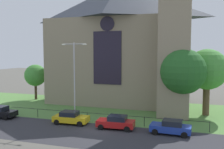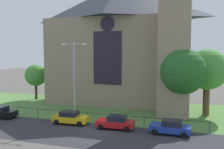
{
  "view_description": "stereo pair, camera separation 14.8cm",
  "coord_description": "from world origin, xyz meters",
  "px_view_note": "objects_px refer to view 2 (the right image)",
  "views": [
    {
      "loc": [
        9.74,
        -26.32,
        8.64
      ],
      "look_at": [
        -0.98,
        8.0,
        5.44
      ],
      "focal_mm": 41.08,
      "sensor_mm": 36.0,
      "label": 1
    },
    {
      "loc": [
        9.88,
        -26.27,
        8.64
      ],
      "look_at": [
        -0.98,
        8.0,
        5.44
      ],
      "focal_mm": 41.08,
      "sensor_mm": 36.0,
      "label": 2
    }
  ],
  "objects_px": {
    "tree_right_far": "(207,70)",
    "tree_left_far": "(36,75)",
    "tree_right_near": "(183,72)",
    "parked_car_yellow": "(71,118)",
    "parked_car_black": "(0,112)",
    "streetlamp_near": "(74,73)",
    "church_building": "(122,42)",
    "parked_car_blue": "(171,127)",
    "parked_car_red": "(116,122)"
  },
  "relations": [
    {
      "from": "streetlamp_near",
      "to": "church_building",
      "type": "bearing_deg",
      "value": 79.64
    },
    {
      "from": "parked_car_black",
      "to": "parked_car_yellow",
      "type": "relative_size",
      "value": 0.99
    },
    {
      "from": "tree_right_far",
      "to": "tree_right_near",
      "type": "bearing_deg",
      "value": -134.25
    },
    {
      "from": "tree_right_far",
      "to": "tree_right_near",
      "type": "height_order",
      "value": "tree_right_near"
    },
    {
      "from": "tree_right_near",
      "to": "streetlamp_near",
      "type": "xyz_separation_m",
      "value": [
        -12.79,
        -4.93,
        -0.02
      ]
    },
    {
      "from": "parked_car_yellow",
      "to": "tree_right_far",
      "type": "bearing_deg",
      "value": 28.4
    },
    {
      "from": "tree_right_far",
      "to": "parked_car_yellow",
      "type": "relative_size",
      "value": 2.11
    },
    {
      "from": "tree_right_near",
      "to": "parked_car_black",
      "type": "bearing_deg",
      "value": -164.24
    },
    {
      "from": "parked_car_red",
      "to": "parked_car_blue",
      "type": "relative_size",
      "value": 1.0
    },
    {
      "from": "tree_right_near",
      "to": "tree_right_far",
      "type": "bearing_deg",
      "value": 45.75
    },
    {
      "from": "tree_right_far",
      "to": "parked_car_yellow",
      "type": "distance_m",
      "value": 19.15
    },
    {
      "from": "tree_right_far",
      "to": "tree_left_far",
      "type": "bearing_deg",
      "value": 173.94
    },
    {
      "from": "tree_right_near",
      "to": "parked_car_red",
      "type": "relative_size",
      "value": 2.13
    },
    {
      "from": "tree_right_far",
      "to": "parked_car_red",
      "type": "bearing_deg",
      "value": -135.59
    },
    {
      "from": "parked_car_blue",
      "to": "streetlamp_near",
      "type": "bearing_deg",
      "value": -5.92
    },
    {
      "from": "parked_car_black",
      "to": "parked_car_yellow",
      "type": "height_order",
      "value": "same"
    },
    {
      "from": "tree_right_near",
      "to": "parked_car_yellow",
      "type": "bearing_deg",
      "value": -153.49
    },
    {
      "from": "tree_right_far",
      "to": "parked_car_black",
      "type": "xyz_separation_m",
      "value": [
        -25.92,
        -9.59,
        -5.45
      ]
    },
    {
      "from": "church_building",
      "to": "parked_car_yellow",
      "type": "xyz_separation_m",
      "value": [
        -2.32,
        -14.73,
        -9.53
      ]
    },
    {
      "from": "parked_car_yellow",
      "to": "parked_car_black",
      "type": "bearing_deg",
      "value": 178.14
    },
    {
      "from": "tree_right_far",
      "to": "tree_left_far",
      "type": "height_order",
      "value": "tree_right_far"
    },
    {
      "from": "parked_car_red",
      "to": "parked_car_blue",
      "type": "bearing_deg",
      "value": 176.7
    },
    {
      "from": "tree_left_far",
      "to": "parked_car_black",
      "type": "relative_size",
      "value": 1.49
    },
    {
      "from": "streetlamp_near",
      "to": "parked_car_red",
      "type": "distance_m",
      "value": 8.12
    },
    {
      "from": "streetlamp_near",
      "to": "parked_car_blue",
      "type": "relative_size",
      "value": 2.29
    },
    {
      "from": "parked_car_black",
      "to": "tree_left_far",
      "type": "bearing_deg",
      "value": 101.88
    },
    {
      "from": "tree_right_far",
      "to": "tree_left_far",
      "type": "distance_m",
      "value": 29.19
    },
    {
      "from": "tree_right_near",
      "to": "streetlamp_near",
      "type": "relative_size",
      "value": 0.93
    },
    {
      "from": "tree_right_far",
      "to": "parked_car_red",
      "type": "distance_m",
      "value": 14.96
    },
    {
      "from": "church_building",
      "to": "parked_car_blue",
      "type": "relative_size",
      "value": 6.08
    },
    {
      "from": "streetlamp_near",
      "to": "parked_car_blue",
      "type": "xyz_separation_m",
      "value": [
        11.94,
        -1.77,
        -5.33
      ]
    },
    {
      "from": "tree_left_far",
      "to": "church_building",
      "type": "bearing_deg",
      "value": 8.04
    },
    {
      "from": "parked_car_black",
      "to": "parked_car_yellow",
      "type": "distance_m",
      "value": 10.19
    },
    {
      "from": "streetlamp_near",
      "to": "tree_left_far",
      "type": "bearing_deg",
      "value": 139.66
    },
    {
      "from": "church_building",
      "to": "streetlamp_near",
      "type": "distance_m",
      "value": 14.2
    },
    {
      "from": "tree_left_far",
      "to": "streetlamp_near",
      "type": "xyz_separation_m",
      "value": [
        13.13,
        -11.15,
        1.71
      ]
    },
    {
      "from": "streetlamp_near",
      "to": "parked_car_yellow",
      "type": "relative_size",
      "value": 2.29
    },
    {
      "from": "church_building",
      "to": "tree_right_far",
      "type": "xyz_separation_m",
      "value": [
        13.41,
        -5.27,
        -4.08
      ]
    },
    {
      "from": "tree_right_far",
      "to": "parked_car_blue",
      "type": "xyz_separation_m",
      "value": [
        -3.91,
        -9.84,
        -5.45
      ]
    },
    {
      "from": "tree_right_near",
      "to": "streetlamp_near",
      "type": "height_order",
      "value": "streetlamp_near"
    },
    {
      "from": "church_building",
      "to": "parked_car_red",
      "type": "height_order",
      "value": "church_building"
    },
    {
      "from": "tree_left_far",
      "to": "tree_right_far",
      "type": "bearing_deg",
      "value": -6.06
    },
    {
      "from": "tree_right_near",
      "to": "parked_car_yellow",
      "type": "distance_m",
      "value": 15.13
    },
    {
      "from": "tree_right_far",
      "to": "parked_car_red",
      "type": "relative_size",
      "value": 2.11
    },
    {
      "from": "tree_right_far",
      "to": "parked_car_blue",
      "type": "height_order",
      "value": "tree_right_far"
    },
    {
      "from": "streetlamp_near",
      "to": "parked_car_yellow",
      "type": "height_order",
      "value": "streetlamp_near"
    },
    {
      "from": "tree_right_near",
      "to": "church_building",
      "type": "bearing_deg",
      "value": 140.88
    },
    {
      "from": "church_building",
      "to": "parked_car_black",
      "type": "bearing_deg",
      "value": -130.08
    },
    {
      "from": "church_building",
      "to": "tree_right_far",
      "type": "height_order",
      "value": "church_building"
    },
    {
      "from": "parked_car_blue",
      "to": "parked_car_red",
      "type": "bearing_deg",
      "value": 1.69
    }
  ]
}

